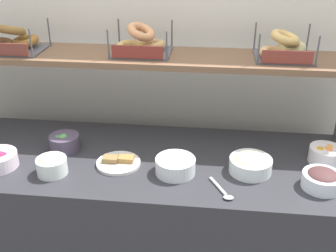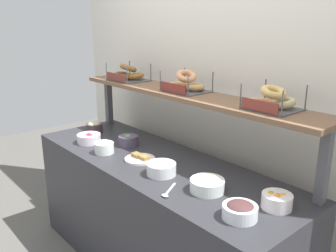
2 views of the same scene
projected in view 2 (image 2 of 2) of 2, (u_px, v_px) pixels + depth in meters
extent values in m
cube|color=silver|center=(213.00, 98.00, 2.64)|extent=(3.32, 0.06, 2.40)
cube|color=#2D2D33|center=(156.00, 217.00, 2.52)|extent=(2.12, 0.70, 0.85)
cube|color=#4C4C51|center=(109.00, 101.00, 3.23)|extent=(0.05, 0.05, 0.40)
cube|color=#4C4C51|center=(324.00, 167.00, 1.78)|extent=(0.05, 0.05, 0.40)
cube|color=brown|center=(186.00, 94.00, 2.45)|extent=(2.08, 0.32, 0.03)
cylinder|color=white|center=(240.00, 212.00, 1.69)|extent=(0.17, 0.17, 0.07)
ellipsoid|color=#4E2D2E|center=(240.00, 207.00, 1.69)|extent=(0.13, 0.13, 0.05)
cylinder|color=white|center=(104.00, 148.00, 2.53)|extent=(0.14, 0.14, 0.08)
ellipsoid|color=#D9F0B0|center=(104.00, 144.00, 2.52)|extent=(0.11, 0.11, 0.05)
cylinder|color=white|center=(277.00, 201.00, 1.78)|extent=(0.15, 0.15, 0.08)
sphere|color=#F9A73D|center=(283.00, 196.00, 1.78)|extent=(0.04, 0.04, 0.04)
sphere|color=#F98740|center=(277.00, 198.00, 1.76)|extent=(0.04, 0.04, 0.04)
sphere|color=#F9AB41|center=(280.00, 197.00, 1.76)|extent=(0.03, 0.03, 0.03)
sphere|color=#F99644|center=(277.00, 196.00, 1.78)|extent=(0.03, 0.03, 0.03)
sphere|color=gold|center=(271.00, 195.00, 1.79)|extent=(0.04, 0.04, 0.04)
cylinder|color=#4E4257|center=(128.00, 141.00, 2.68)|extent=(0.15, 0.15, 0.08)
sphere|color=#488A4F|center=(125.00, 137.00, 2.69)|extent=(0.03, 0.03, 0.03)
sphere|color=#5AA95B|center=(128.00, 137.00, 2.67)|extent=(0.04, 0.04, 0.04)
sphere|color=#53A850|center=(128.00, 137.00, 2.68)|extent=(0.03, 0.03, 0.03)
sphere|color=#63A649|center=(127.00, 138.00, 2.66)|extent=(0.04, 0.04, 0.04)
sphere|color=#548B4A|center=(128.00, 137.00, 2.68)|extent=(0.03, 0.03, 0.03)
cylinder|color=white|center=(207.00, 185.00, 1.96)|extent=(0.19, 0.19, 0.07)
ellipsoid|color=beige|center=(207.00, 181.00, 1.95)|extent=(0.15, 0.15, 0.05)
cylinder|color=white|center=(161.00, 169.00, 2.17)|extent=(0.18, 0.18, 0.07)
ellipsoid|color=white|center=(161.00, 164.00, 2.17)|extent=(0.14, 0.14, 0.05)
cylinder|color=#4A3437|center=(94.00, 128.00, 3.01)|extent=(0.14, 0.14, 0.07)
ellipsoid|color=beige|center=(94.00, 124.00, 3.00)|extent=(0.11, 0.11, 0.05)
cylinder|color=white|center=(89.00, 138.00, 2.74)|extent=(0.18, 0.18, 0.07)
sphere|color=#8C2357|center=(91.00, 136.00, 2.71)|extent=(0.04, 0.04, 0.04)
sphere|color=#A03E5F|center=(88.00, 136.00, 2.73)|extent=(0.04, 0.04, 0.04)
sphere|color=#96254A|center=(89.00, 136.00, 2.72)|extent=(0.05, 0.05, 0.05)
cylinder|color=white|center=(140.00, 159.00, 2.40)|extent=(0.21, 0.21, 0.01)
cube|color=olive|center=(137.00, 155.00, 2.42)|extent=(0.07, 0.05, 0.02)
cube|color=olive|center=(144.00, 158.00, 2.38)|extent=(0.07, 0.05, 0.02)
cube|color=#B7B7BC|center=(171.00, 189.00, 1.99)|extent=(0.08, 0.13, 0.01)
ellipsoid|color=#B7B7BC|center=(165.00, 195.00, 1.90)|extent=(0.04, 0.03, 0.01)
cube|color=#4C4C51|center=(129.00, 80.00, 2.92)|extent=(0.30, 0.24, 0.01)
cylinder|color=#4C4C51|center=(107.00, 71.00, 2.93)|extent=(0.01, 0.01, 0.14)
cylinder|color=#4C4C51|center=(127.00, 75.00, 2.72)|extent=(0.01, 0.01, 0.14)
cylinder|color=#4C4C51|center=(130.00, 69.00, 3.08)|extent=(0.01, 0.01, 0.14)
cylinder|color=#4C4C51|center=(151.00, 73.00, 2.87)|extent=(0.01, 0.01, 0.14)
cube|color=brown|center=(116.00, 77.00, 2.83)|extent=(0.26, 0.01, 0.06)
torus|color=brown|center=(122.00, 75.00, 2.93)|extent=(0.15, 0.15, 0.06)
torus|color=brown|center=(135.00, 76.00, 2.90)|extent=(0.19, 0.18, 0.06)
torus|color=brown|center=(128.00, 68.00, 2.89)|extent=(0.18, 0.19, 0.08)
cube|color=#4C4C51|center=(186.00, 91.00, 2.47)|extent=(0.29, 0.24, 0.01)
cylinder|color=#4C4C51|center=(160.00, 81.00, 2.47)|extent=(0.01, 0.01, 0.14)
cylinder|color=#4C4C51|center=(188.00, 86.00, 2.27)|extent=(0.01, 0.01, 0.14)
cylinder|color=#4C4C51|center=(185.00, 77.00, 2.62)|extent=(0.01, 0.01, 0.14)
cylinder|color=#4C4C51|center=(213.00, 82.00, 2.42)|extent=(0.01, 0.01, 0.14)
cube|color=maroon|center=(173.00, 88.00, 2.38)|extent=(0.24, 0.01, 0.06)
torus|color=tan|center=(178.00, 86.00, 2.47)|extent=(0.20, 0.20, 0.05)
torus|color=tan|center=(194.00, 87.00, 2.45)|extent=(0.19, 0.19, 0.05)
torus|color=tan|center=(186.00, 76.00, 2.44)|extent=(0.19, 0.19, 0.09)
cube|color=#4C4C51|center=(272.00, 109.00, 1.97)|extent=(0.27, 0.24, 0.01)
cylinder|color=#4C4C51|center=(241.00, 96.00, 1.97)|extent=(0.01, 0.01, 0.14)
cylinder|color=#4C4C51|center=(282.00, 104.00, 1.78)|extent=(0.01, 0.01, 0.14)
cylinder|color=#4C4C51|center=(265.00, 91.00, 2.12)|extent=(0.01, 0.01, 0.14)
cylinder|color=#4C4C51|center=(306.00, 98.00, 1.93)|extent=(0.01, 0.01, 0.14)
cube|color=brown|center=(259.00, 106.00, 1.88)|extent=(0.23, 0.01, 0.06)
torus|color=tan|center=(262.00, 103.00, 1.98)|extent=(0.19, 0.19, 0.05)
torus|color=tan|center=(283.00, 103.00, 1.95)|extent=(0.20, 0.20, 0.06)
torus|color=tan|center=(273.00, 92.00, 1.94)|extent=(0.17, 0.16, 0.08)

